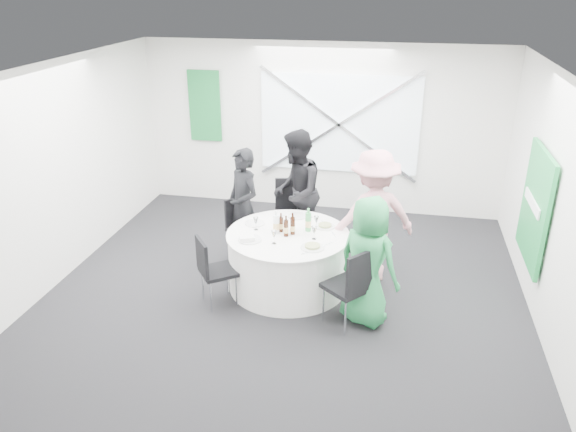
% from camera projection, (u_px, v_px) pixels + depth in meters
% --- Properties ---
extents(floor, '(6.00, 6.00, 0.00)m').
position_uv_depth(floor, '(285.00, 294.00, 7.18)').
color(floor, black).
rests_on(floor, ground).
extents(ceiling, '(6.00, 6.00, 0.00)m').
position_uv_depth(ceiling, '(284.00, 71.00, 6.07)').
color(ceiling, white).
rests_on(ceiling, wall_back).
extents(wall_back, '(6.00, 0.00, 6.00)m').
position_uv_depth(wall_back, '(321.00, 128.00, 9.32)').
color(wall_back, silver).
rests_on(wall_back, floor).
extents(wall_front, '(6.00, 0.00, 6.00)m').
position_uv_depth(wall_front, '(198.00, 341.00, 3.93)').
color(wall_front, silver).
rests_on(wall_front, floor).
extents(wall_left, '(0.00, 6.00, 6.00)m').
position_uv_depth(wall_left, '(55.00, 175.00, 7.17)').
color(wall_left, silver).
rests_on(wall_left, floor).
extents(wall_right, '(0.00, 6.00, 6.00)m').
position_uv_depth(wall_right, '(555.00, 211.00, 6.08)').
color(wall_right, silver).
rests_on(wall_right, floor).
extents(window_panel, '(2.60, 0.03, 1.60)m').
position_uv_depth(window_panel, '(339.00, 124.00, 9.19)').
color(window_panel, white).
rests_on(window_panel, wall_back).
extents(window_brace_a, '(2.63, 0.05, 1.84)m').
position_uv_depth(window_brace_a, '(339.00, 125.00, 9.16)').
color(window_brace_a, silver).
rests_on(window_brace_a, window_panel).
extents(window_brace_b, '(2.63, 0.05, 1.84)m').
position_uv_depth(window_brace_b, '(339.00, 125.00, 9.16)').
color(window_brace_b, silver).
rests_on(window_brace_b, window_panel).
extents(green_banner, '(0.55, 0.04, 1.20)m').
position_uv_depth(green_banner, '(205.00, 106.00, 9.52)').
color(green_banner, '#13622B').
rests_on(green_banner, wall_back).
extents(green_sign, '(0.05, 1.20, 1.40)m').
position_uv_depth(green_sign, '(535.00, 207.00, 6.71)').
color(green_sign, '#18893C').
rests_on(green_sign, wall_right).
extents(banquet_table, '(1.56, 1.56, 0.76)m').
position_uv_depth(banquet_table, '(288.00, 260.00, 7.21)').
color(banquet_table, white).
rests_on(banquet_table, floor).
extents(chair_back, '(0.54, 0.54, 1.02)m').
position_uv_depth(chair_back, '(290.00, 208.00, 8.24)').
color(chair_back, black).
rests_on(chair_back, floor).
extents(chair_back_left, '(0.56, 0.56, 0.87)m').
position_uv_depth(chair_back_left, '(241.00, 223.00, 7.96)').
color(chair_back_left, black).
rests_on(chair_back_left, floor).
extents(chair_back_right, '(0.64, 0.64, 1.03)m').
position_uv_depth(chair_back_right, '(362.00, 233.00, 7.43)').
color(chair_back_right, black).
rests_on(chair_back_right, floor).
extents(chair_front_right, '(0.64, 0.64, 1.00)m').
position_uv_depth(chair_front_right, '(353.00, 282.00, 6.29)').
color(chair_front_right, black).
rests_on(chair_front_right, floor).
extents(chair_front_left, '(0.57, 0.57, 0.89)m').
position_uv_depth(chair_front_left, '(212.00, 267.00, 6.76)').
color(chair_front_left, black).
rests_on(chair_front_left, floor).
extents(person_man_back_left, '(0.70, 0.68, 1.62)m').
position_uv_depth(person_man_back_left, '(243.00, 205.00, 7.78)').
color(person_man_back_left, black).
rests_on(person_man_back_left, floor).
extents(person_man_back, '(0.56, 0.91, 1.80)m').
position_uv_depth(person_man_back, '(296.00, 192.00, 8.00)').
color(person_man_back, black).
rests_on(person_man_back, floor).
extents(person_woman_pink, '(1.27, 0.95, 1.78)m').
position_uv_depth(person_woman_pink, '(373.00, 216.00, 7.23)').
color(person_woman_pink, pink).
rests_on(person_woman_pink, floor).
extents(person_woman_green, '(0.90, 0.80, 1.55)m').
position_uv_depth(person_woman_green, '(368.00, 262.00, 6.34)').
color(person_woman_green, '#248647').
rests_on(person_woman_green, floor).
extents(plate_back, '(0.25, 0.25, 0.01)m').
position_uv_depth(plate_back, '(297.00, 216.00, 7.54)').
color(plate_back, silver).
rests_on(plate_back, banquet_table).
extents(plate_back_left, '(0.26, 0.26, 0.01)m').
position_uv_depth(plate_back_left, '(255.00, 223.00, 7.33)').
color(plate_back_left, silver).
rests_on(plate_back_left, banquet_table).
extents(plate_back_right, '(0.26, 0.26, 0.04)m').
position_uv_depth(plate_back_right, '(325.00, 226.00, 7.23)').
color(plate_back_right, silver).
rests_on(plate_back_right, banquet_table).
extents(plate_front_right, '(0.28, 0.28, 0.04)m').
position_uv_depth(plate_front_right, '(312.00, 247.00, 6.68)').
color(plate_front_right, silver).
rests_on(plate_front_right, banquet_table).
extents(plate_front_left, '(0.29, 0.29, 0.01)m').
position_uv_depth(plate_front_left, '(250.00, 239.00, 6.88)').
color(plate_front_left, silver).
rests_on(plate_front_left, banquet_table).
extents(napkin, '(0.21, 0.18, 0.05)m').
position_uv_depth(napkin, '(247.00, 238.00, 6.84)').
color(napkin, white).
rests_on(napkin, plate_front_left).
extents(beer_bottle_a, '(0.06, 0.06, 0.25)m').
position_uv_depth(beer_bottle_a, '(281.00, 225.00, 7.08)').
color(beer_bottle_a, '#341609').
rests_on(beer_bottle_a, banquet_table).
extents(beer_bottle_b, '(0.06, 0.06, 0.24)m').
position_uv_depth(beer_bottle_b, '(293.00, 224.00, 7.10)').
color(beer_bottle_b, '#341609').
rests_on(beer_bottle_b, banquet_table).
extents(beer_bottle_c, '(0.06, 0.06, 0.26)m').
position_uv_depth(beer_bottle_c, '(293.00, 227.00, 7.00)').
color(beer_bottle_c, '#341609').
rests_on(beer_bottle_c, banquet_table).
extents(beer_bottle_d, '(0.06, 0.06, 0.27)m').
position_uv_depth(beer_bottle_d, '(286.00, 228.00, 6.95)').
color(beer_bottle_d, '#341609').
rests_on(beer_bottle_d, banquet_table).
extents(green_water_bottle, '(0.08, 0.08, 0.31)m').
position_uv_depth(green_water_bottle, '(308.00, 222.00, 7.09)').
color(green_water_bottle, '#42AD57').
rests_on(green_water_bottle, banquet_table).
extents(clear_water_bottle, '(0.08, 0.08, 0.31)m').
position_uv_depth(clear_water_bottle, '(276.00, 224.00, 7.02)').
color(clear_water_bottle, white).
rests_on(clear_water_bottle, banquet_table).
extents(wine_glass_a, '(0.07, 0.07, 0.17)m').
position_uv_depth(wine_glass_a, '(256.00, 221.00, 7.12)').
color(wine_glass_a, white).
rests_on(wine_glass_a, banquet_table).
extents(wine_glass_b, '(0.07, 0.07, 0.17)m').
position_uv_depth(wine_glass_b, '(316.00, 220.00, 7.15)').
color(wine_glass_b, white).
rests_on(wine_glass_b, banquet_table).
extents(wine_glass_c, '(0.07, 0.07, 0.17)m').
position_uv_depth(wine_glass_c, '(274.00, 234.00, 6.75)').
color(wine_glass_c, white).
rests_on(wine_glass_c, banquet_table).
extents(wine_glass_d, '(0.07, 0.07, 0.17)m').
position_uv_depth(wine_glass_d, '(314.00, 230.00, 6.86)').
color(wine_glass_d, white).
rests_on(wine_glass_d, banquet_table).
extents(fork_a, '(0.08, 0.14, 0.01)m').
position_uv_depth(fork_a, '(334.00, 235.00, 7.02)').
color(fork_a, silver).
rests_on(fork_a, banquet_table).
extents(knife_a, '(0.09, 0.14, 0.01)m').
position_uv_depth(knife_a, '(323.00, 222.00, 7.37)').
color(knife_a, silver).
rests_on(knife_a, banquet_table).
extents(fork_b, '(0.15, 0.02, 0.01)m').
position_uv_depth(fork_b, '(307.00, 217.00, 7.53)').
color(fork_b, silver).
rests_on(fork_b, banquet_table).
extents(knife_b, '(0.15, 0.03, 0.01)m').
position_uv_depth(knife_b, '(280.00, 215.00, 7.58)').
color(knife_b, silver).
rests_on(knife_b, banquet_table).
extents(fork_c, '(0.11, 0.12, 0.01)m').
position_uv_depth(fork_c, '(306.00, 253.00, 6.57)').
color(fork_c, silver).
rests_on(fork_c, banquet_table).
extents(knife_c, '(0.10, 0.13, 0.01)m').
position_uv_depth(knife_c, '(328.00, 244.00, 6.78)').
color(knife_c, silver).
rests_on(knife_c, banquet_table).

